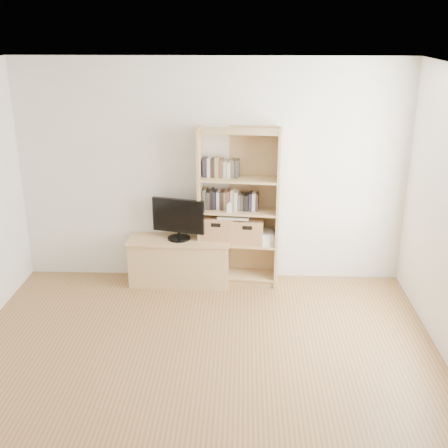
{
  "coord_description": "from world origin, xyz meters",
  "views": [
    {
      "loc": [
        0.38,
        -3.78,
        2.98
      ],
      "look_at": [
        0.17,
        1.9,
        0.89
      ],
      "focal_mm": 45.0,
      "sensor_mm": 36.0,
      "label": 1
    }
  ],
  "objects_px": {
    "basket_right": "(248,230)",
    "laptop": "(234,216)",
    "basket_left": "(218,228)",
    "tv_stand": "(180,261)",
    "television": "(178,219)",
    "baby_monitor": "(229,208)",
    "bookshelf": "(239,208)"
  },
  "relations": [
    {
      "from": "bookshelf",
      "to": "baby_monitor",
      "type": "height_order",
      "value": "bookshelf"
    },
    {
      "from": "baby_monitor",
      "to": "tv_stand",
      "type": "bearing_deg",
      "value": -175.6
    },
    {
      "from": "bookshelf",
      "to": "basket_right",
      "type": "xyz_separation_m",
      "value": [
        0.11,
        -0.02,
        -0.27
      ]
    },
    {
      "from": "basket_right",
      "to": "laptop",
      "type": "height_order",
      "value": "laptop"
    },
    {
      "from": "television",
      "to": "basket_right",
      "type": "relative_size",
      "value": 1.77
    },
    {
      "from": "tv_stand",
      "to": "laptop",
      "type": "distance_m",
      "value": 0.86
    },
    {
      "from": "laptop",
      "to": "basket_right",
      "type": "bearing_deg",
      "value": 5.03
    },
    {
      "from": "basket_left",
      "to": "basket_right",
      "type": "bearing_deg",
      "value": 0.15
    },
    {
      "from": "baby_monitor",
      "to": "basket_right",
      "type": "xyz_separation_m",
      "value": [
        0.22,
        0.08,
        -0.29
      ]
    },
    {
      "from": "bookshelf",
      "to": "baby_monitor",
      "type": "relative_size",
      "value": 19.21
    },
    {
      "from": "television",
      "to": "baby_monitor",
      "type": "xyz_separation_m",
      "value": [
        0.59,
        -0.04,
        0.16
      ]
    },
    {
      "from": "basket_left",
      "to": "laptop",
      "type": "relative_size",
      "value": 1.04
    },
    {
      "from": "television",
      "to": "laptop",
      "type": "bearing_deg",
      "value": 17.45
    },
    {
      "from": "tv_stand",
      "to": "basket_right",
      "type": "height_order",
      "value": "basket_right"
    },
    {
      "from": "bookshelf",
      "to": "basket_right",
      "type": "bearing_deg",
      "value": -2.6
    },
    {
      "from": "laptop",
      "to": "basket_left",
      "type": "bearing_deg",
      "value": 177.68
    },
    {
      "from": "basket_right",
      "to": "laptop",
      "type": "xyz_separation_m",
      "value": [
        -0.17,
        0.0,
        0.18
      ]
    },
    {
      "from": "tv_stand",
      "to": "baby_monitor",
      "type": "height_order",
      "value": "baby_monitor"
    },
    {
      "from": "bookshelf",
      "to": "television",
      "type": "xyz_separation_m",
      "value": [
        -0.7,
        -0.05,
        -0.13
      ]
    },
    {
      "from": "basket_right",
      "to": "laptop",
      "type": "bearing_deg",
      "value": -176.16
    },
    {
      "from": "baby_monitor",
      "to": "television",
      "type": "bearing_deg",
      "value": -175.6
    },
    {
      "from": "basket_right",
      "to": "bookshelf",
      "type": "bearing_deg",
      "value": 177.31
    },
    {
      "from": "television",
      "to": "baby_monitor",
      "type": "distance_m",
      "value": 0.61
    },
    {
      "from": "tv_stand",
      "to": "baby_monitor",
      "type": "bearing_deg",
      "value": -3.19
    },
    {
      "from": "television",
      "to": "basket_left",
      "type": "xyz_separation_m",
      "value": [
        0.45,
        0.07,
        -0.13
      ]
    },
    {
      "from": "television",
      "to": "bookshelf",
      "type": "bearing_deg",
      "value": 18.08
    },
    {
      "from": "tv_stand",
      "to": "television",
      "type": "distance_m",
      "value": 0.53
    },
    {
      "from": "baby_monitor",
      "to": "basket_left",
      "type": "relative_size",
      "value": 0.26
    },
    {
      "from": "baby_monitor",
      "to": "basket_right",
      "type": "bearing_deg",
      "value": 27.19
    },
    {
      "from": "television",
      "to": "basket_right",
      "type": "bearing_deg",
      "value": 16.37
    },
    {
      "from": "baby_monitor",
      "to": "basket_left",
      "type": "bearing_deg",
      "value": 148.69
    },
    {
      "from": "tv_stand",
      "to": "baby_monitor",
      "type": "relative_size",
      "value": 12.0
    }
  ]
}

